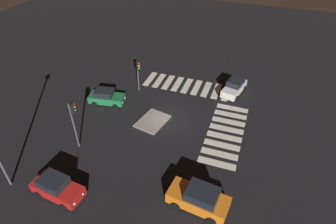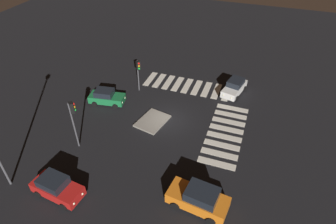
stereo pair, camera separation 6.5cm
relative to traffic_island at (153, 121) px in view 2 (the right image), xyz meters
name	(u,v)px [view 2 (the right image)]	position (x,y,z in m)	size (l,w,h in m)	color
ground_plane	(168,120)	(0.75, -1.34, -0.09)	(80.00, 80.00, 0.00)	black
traffic_island	(153,121)	(0.00, 0.00, 0.00)	(3.64, 3.02, 0.18)	gray
car_orange	(199,199)	(-7.75, -6.63, 0.84)	(2.44, 4.49, 1.88)	orange
car_white	(235,87)	(7.65, -6.67, 0.72)	(4.00, 2.43, 1.65)	silver
car_red	(56,187)	(-10.19, 3.41, 0.74)	(2.17, 4.03, 1.69)	red
car_green	(106,97)	(1.29, 5.71, 0.70)	(2.16, 3.85, 1.61)	#196B38
traffic_light_north	(138,69)	(4.64, 3.42, 2.73)	(0.54, 0.53, 3.72)	#47474C
traffic_light_west	(73,114)	(-5.19, 4.78, 3.44)	(0.54, 0.54, 4.67)	#47474C
crosswalk_near	(225,133)	(0.75, -7.03, -0.08)	(8.75, 3.20, 0.02)	silver
crosswalk_side	(187,86)	(7.39, -1.34, -0.08)	(3.20, 9.90, 0.02)	silver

